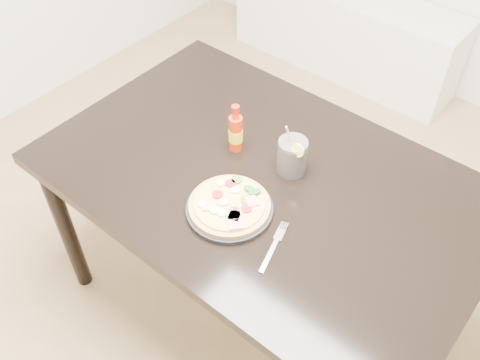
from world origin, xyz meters
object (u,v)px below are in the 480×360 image
Objects in this scene: plate at (230,209)px; cola_cup at (292,157)px; dining_table at (263,194)px; fork at (274,245)px; pizza at (229,205)px; media_console at (344,31)px; hot_sauce_bottle at (236,132)px.

cola_cup reaches higher than plate.
fork reaches higher than dining_table.
dining_table is at bearing 92.75° from pizza.
dining_table is at bearing -122.27° from cola_cup.
cola_cup is (0.04, 0.25, 0.05)m from plate.
dining_table is 0.20m from plate.
plate is 1.07× the size of pizza.
media_console is at bearing 98.50° from fork.
pizza is at bearing -41.83° from plate.
dining_table is 7.72× the size of cola_cup.
hot_sauce_bottle is 0.13× the size of media_console.
cola_cup is at bearing 9.55° from hot_sauce_bottle.
pizza is (0.00, -0.00, 0.02)m from plate.
dining_table is 7.55× the size of fork.
cola_cup reaches higher than dining_table.
hot_sauce_bottle is 0.97× the size of cola_cup.
plate is at bearing -98.95° from cola_cup.
fork is 0.13× the size of media_console.
plate is at bearing -70.08° from media_console.
fork is at bearing -62.81° from cola_cup.
dining_table is at bearing 92.51° from plate.
pizza reaches higher than plate.
fork is at bearing -5.68° from plate.
cola_cup is (0.05, 0.08, 0.14)m from dining_table.
pizza is 0.18m from fork.
pizza is 1.33× the size of cola_cup.
fork is at bearing -46.29° from dining_table.
pizza is (0.01, -0.18, 0.11)m from dining_table.
fork is (0.18, -0.02, -0.01)m from plate.
media_console is at bearing 109.93° from pizza.
media_console is at bearing 109.92° from plate.
cola_cup is 0.13× the size of media_console.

